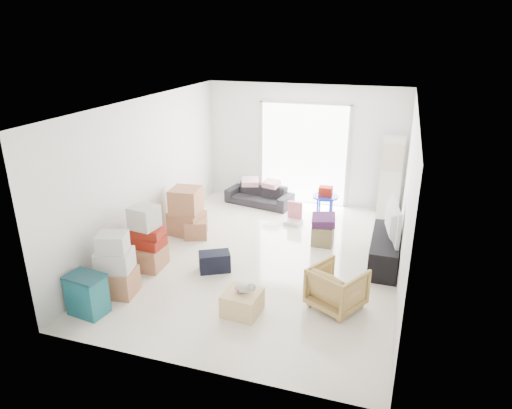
{
  "coord_description": "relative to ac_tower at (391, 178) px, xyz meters",
  "views": [
    {
      "loc": [
        2.04,
        -6.94,
        3.75
      ],
      "look_at": [
        -0.24,
        0.2,
        0.9
      ],
      "focal_mm": 32.0,
      "sensor_mm": 36.0,
      "label": 1
    }
  ],
  "objects": [
    {
      "name": "storage_bins",
      "position": [
        -3.85,
        -5.05,
        -0.57
      ],
      "size": [
        0.57,
        0.44,
        0.6
      ],
      "rotation": [
        0.0,
        0.0,
        -0.14
      ],
      "color": "#165F69",
      "rests_on": "room_shell"
    },
    {
      "name": "box_stack_c",
      "position": [
        -3.72,
        -2.14,
        -0.42
      ],
      "size": [
        0.69,
        0.59,
        0.94
      ],
      "rotation": [
        0.0,
        0.0,
        -0.08
      ],
      "color": "#B0734F",
      "rests_on": "room_shell"
    },
    {
      "name": "pillow_left",
      "position": [
        -3.06,
        -0.18,
        -0.21
      ],
      "size": [
        0.45,
        0.4,
        0.12
      ],
      "primitive_type": "cube",
      "rotation": [
        0.0,
        0.0,
        0.3
      ],
      "color": "#C38E98",
      "rests_on": "sofa"
    },
    {
      "name": "television",
      "position": [
        0.05,
        -2.24,
        -0.3
      ],
      "size": [
        0.76,
        1.13,
        0.14
      ],
      "primitive_type": "imported",
      "rotation": [
        0.0,
        0.0,
        1.73
      ],
      "color": "black",
      "rests_on": "tv_console"
    },
    {
      "name": "wood_crate",
      "position": [
        -1.78,
        -4.39,
        -0.71
      ],
      "size": [
        0.53,
        0.53,
        0.33
      ],
      "primitive_type": "cube",
      "rotation": [
        0.0,
        0.0,
        -0.08
      ],
      "color": "#E4B483",
      "rests_on": "room_shell"
    },
    {
      "name": "pillow_right",
      "position": [
        -2.56,
        -0.16,
        -0.22
      ],
      "size": [
        0.4,
        0.35,
        0.11
      ],
      "primitive_type": "cube",
      "rotation": [
        0.0,
        0.0,
        -0.3
      ],
      "color": "#C38E98",
      "rests_on": "sofa"
    },
    {
      "name": "loose_box",
      "position": [
        -3.49,
        -2.24,
        -0.7
      ],
      "size": [
        0.55,
        0.55,
        0.35
      ],
      "primitive_type": "cube",
      "rotation": [
        0.0,
        0.0,
        0.4
      ],
      "color": "#B0734F",
      "rests_on": "room_shell"
    },
    {
      "name": "armchair",
      "position": [
        -0.53,
        -3.83,
        -0.53
      ],
      "size": [
        0.9,
        0.88,
        0.7
      ],
      "primitive_type": "imported",
      "rotation": [
        0.0,
        0.0,
        2.65
      ],
      "color": "tan",
      "rests_on": "room_shell"
    },
    {
      "name": "plush_bunny",
      "position": [
        -1.75,
        -4.38,
        -0.48
      ],
      "size": [
        0.3,
        0.17,
        0.15
      ],
      "rotation": [
        0.0,
        0.0,
        0.44
      ],
      "color": "#B2ADA8",
      "rests_on": "wood_crate"
    },
    {
      "name": "sliding_door",
      "position": [
        -1.95,
        0.33,
        0.37
      ],
      "size": [
        2.1,
        0.04,
        2.33
      ],
      "color": "white",
      "rests_on": "room_shell"
    },
    {
      "name": "duffel_bag",
      "position": [
        -2.63,
        -3.36,
        -0.71
      ],
      "size": [
        0.59,
        0.51,
        0.33
      ],
      "primitive_type": "cube",
      "rotation": [
        0.0,
        0.0,
        0.49
      ],
      "color": "black",
      "rests_on": "room_shell"
    },
    {
      "name": "ottoman",
      "position": [
        -1.09,
        -1.81,
        -0.68
      ],
      "size": [
        0.39,
        0.39,
        0.38
      ],
      "primitive_type": "cube",
      "rotation": [
        0.0,
        0.0,
        0.02
      ],
      "color": "olive",
      "rests_on": "room_shell"
    },
    {
      "name": "kids_table",
      "position": [
        -1.29,
        -0.41,
        -0.39
      ],
      "size": [
        0.55,
        0.55,
        0.67
      ],
      "rotation": [
        0.0,
        0.0,
        0.27
      ],
      "color": "#0E25D3",
      "rests_on": "room_shell"
    },
    {
      "name": "room_shell",
      "position": [
        -1.95,
        -2.65,
        0.48
      ],
      "size": [
        4.98,
        6.48,
        3.18
      ],
      "color": "white",
      "rests_on": "ground"
    },
    {
      "name": "box_stack_a",
      "position": [
        -3.75,
        -4.48,
        -0.43
      ],
      "size": [
        0.6,
        0.52,
        1.0
      ],
      "rotation": [
        0.0,
        0.0,
        0.17
      ],
      "color": "#B0734F",
      "rests_on": "room_shell"
    },
    {
      "name": "toy_walker",
      "position": [
        -1.83,
        -1.0,
        -0.75
      ],
      "size": [
        0.37,
        0.34,
        0.45
      ],
      "rotation": [
        0.0,
        0.0,
        -0.14
      ],
      "color": "silver",
      "rests_on": "room_shell"
    },
    {
      "name": "blanket",
      "position": [
        -1.09,
        -1.81,
        -0.42
      ],
      "size": [
        0.48,
        0.48,
        0.14
      ],
      "primitive_type": "cube",
      "rotation": [
        0.0,
        0.0,
        0.15
      ],
      "color": "#4C2153",
      "rests_on": "ottoman"
    },
    {
      "name": "box_stack_b",
      "position": [
        -3.75,
        -3.59,
        -0.4
      ],
      "size": [
        0.61,
        0.56,
        1.1
      ],
      "rotation": [
        0.0,
        0.0,
        -0.05
      ],
      "color": "#B0734F",
      "rests_on": "room_shell"
    },
    {
      "name": "tv_console",
      "position": [
        0.05,
        -2.24,
        -0.62
      ],
      "size": [
        0.46,
        1.52,
        0.51
      ],
      "primitive_type": "cube",
      "color": "black",
      "rests_on": "room_shell"
    },
    {
      "name": "sofa",
      "position": [
        -2.85,
        -0.15,
        -0.57
      ],
      "size": [
        1.6,
        0.74,
        0.6
      ],
      "primitive_type": "imported",
      "rotation": [
        0.0,
        0.0,
        -0.19
      ],
      "color": "#26252B",
      "rests_on": "room_shell"
    },
    {
      "name": "ac_tower",
      "position": [
        0.0,
        0.0,
        0.0
      ],
      "size": [
        0.45,
        0.3,
        1.75
      ],
      "primitive_type": "cube",
      "color": "silver",
      "rests_on": "room_shell"
    }
  ]
}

